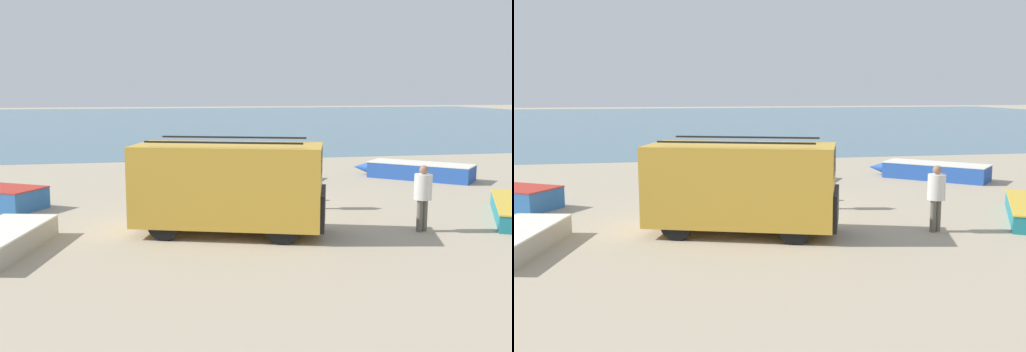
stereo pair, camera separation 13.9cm
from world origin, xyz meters
The scene contains 10 objects.
ground_plane centered at (0.00, 0.00, 0.00)m, with size 200.00×200.00×0.00m, color tan.
sea_water centered at (0.00, 52.00, 0.00)m, with size 120.00×80.00×0.01m, color #477084.
parked_van centered at (-0.87, -3.78, 1.27)m, with size 5.19×3.43×2.45m.
fishing_rowboat_0 centered at (1.96, 3.41, 0.32)m, with size 3.60×5.04×0.64m.
fishing_rowboat_3 centered at (8.11, 4.00, 0.34)m, with size 4.39×4.19×0.67m.
fishing_rowboat_4 centered at (-6.30, -4.40, 0.25)m, with size 2.25×4.55×0.51m.
fisherman_0 centered at (4.10, -4.51, 1.04)m, with size 0.46×0.46×1.75m.
fisherman_1 centered at (-3.23, 2.38, 1.03)m, with size 0.45×0.45×1.72m.
fisherman_2 centered at (2.15, -1.12, 0.98)m, with size 0.43×0.43×1.63m.
fisherman_3 centered at (0.88, 0.53, 1.04)m, with size 0.46×0.46×1.73m.
Camera 2 is at (-3.01, -18.71, 3.73)m, focal length 42.00 mm.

